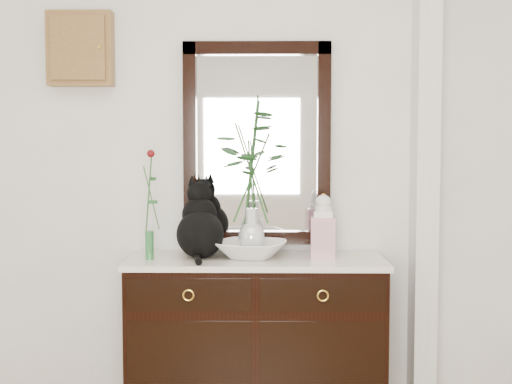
{
  "coord_description": "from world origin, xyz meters",
  "views": [
    {
      "loc": [
        0.15,
        -1.92,
        1.45
      ],
      "look_at": [
        0.1,
        1.63,
        1.2
      ],
      "focal_mm": 50.0,
      "sensor_mm": 36.0,
      "label": 1
    }
  ],
  "objects_px": {
    "sideboard": "(256,329)",
    "lotus_bowl": "(251,249)",
    "cat": "(200,219)",
    "ginger_jar": "(323,225)"
  },
  "relations": [
    {
      "from": "sideboard",
      "to": "lotus_bowl",
      "type": "height_order",
      "value": "lotus_bowl"
    },
    {
      "from": "sideboard",
      "to": "cat",
      "type": "bearing_deg",
      "value": 175.04
    },
    {
      "from": "sideboard",
      "to": "cat",
      "type": "distance_m",
      "value": 0.65
    },
    {
      "from": "sideboard",
      "to": "lotus_bowl",
      "type": "distance_m",
      "value": 0.42
    },
    {
      "from": "sideboard",
      "to": "cat",
      "type": "height_order",
      "value": "cat"
    },
    {
      "from": "sideboard",
      "to": "lotus_bowl",
      "type": "relative_size",
      "value": 3.72
    },
    {
      "from": "cat",
      "to": "ginger_jar",
      "type": "relative_size",
      "value": 1.19
    },
    {
      "from": "sideboard",
      "to": "cat",
      "type": "relative_size",
      "value": 3.31
    },
    {
      "from": "lotus_bowl",
      "to": "ginger_jar",
      "type": "relative_size",
      "value": 1.06
    },
    {
      "from": "cat",
      "to": "lotus_bowl",
      "type": "xyz_separation_m",
      "value": [
        0.27,
        -0.02,
        -0.16
      ]
    }
  ]
}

